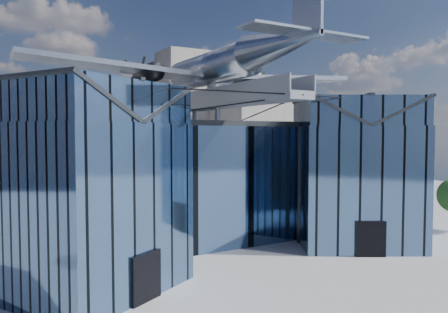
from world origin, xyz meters
TOP-DOWN VIEW (x-y plane):
  - ground_plane at (0.00, 0.00)m, footprint 120.00×120.00m
  - museum at (0.00, 5.82)m, footprint 32.88×24.50m
  - bg_towers at (1.45, 50.49)m, footprint 77.00×24.50m
  - tree_side_e at (32.38, 9.37)m, footprint 4.26×4.26m

SIDE VIEW (x-z plane):
  - ground_plane at x=0.00m, z-range 0.00..0.00m
  - tree_side_e at x=32.38m, z-range 1.02..6.80m
  - museum at x=0.00m, z-range -3.26..14.34m
  - bg_towers at x=1.45m, z-range -2.99..23.01m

